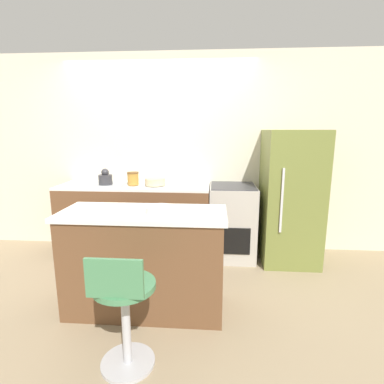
{
  "coord_description": "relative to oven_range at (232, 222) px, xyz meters",
  "views": [
    {
      "loc": [
        0.73,
        -3.36,
        1.62
      ],
      "look_at": [
        0.5,
        -0.28,
        0.98
      ],
      "focal_mm": 28.0,
      "sensor_mm": 36.0,
      "label": 1
    }
  ],
  "objects": [
    {
      "name": "kitchen_island",
      "position": [
        -0.85,
        -1.24,
        -0.0
      ],
      "size": [
        1.44,
        0.58,
        0.93
      ],
      "color": "brown",
      "rests_on": "ground_plane"
    },
    {
      "name": "refrigerator",
      "position": [
        0.7,
        -0.04,
        0.34
      ],
      "size": [
        0.67,
        0.74,
        1.62
      ],
      "color": "olive",
      "rests_on": "ground_plane"
    },
    {
      "name": "canister_jar",
      "position": [
        -1.26,
        -0.05,
        0.55
      ],
      "size": [
        0.15,
        0.15,
        0.16
      ],
      "color": "#B77F33",
      "rests_on": "back_counter"
    },
    {
      "name": "wall_back",
      "position": [
        -0.97,
        0.35,
        0.83
      ],
      "size": [
        8.0,
        0.06,
        2.6
      ],
      "color": "beige",
      "rests_on": "ground_plane"
    },
    {
      "name": "mixing_bowl",
      "position": [
        -0.98,
        -0.05,
        0.51
      ],
      "size": [
        0.25,
        0.25,
        0.09
      ],
      "color": "#C1B28E",
      "rests_on": "back_counter"
    },
    {
      "name": "back_counter",
      "position": [
        -1.26,
        0.0,
        -0.0
      ],
      "size": [
        1.92,
        0.63,
        0.94
      ],
      "color": "brown",
      "rests_on": "ground_plane"
    },
    {
      "name": "oven_range",
      "position": [
        0.0,
        0.0,
        0.0
      ],
      "size": [
        0.57,
        0.64,
        0.94
      ],
      "color": "#B7B2A8",
      "rests_on": "ground_plane"
    },
    {
      "name": "kettle",
      "position": [
        -1.61,
        -0.05,
        0.55
      ],
      "size": [
        0.17,
        0.17,
        0.2
      ],
      "color": "#333338",
      "rests_on": "back_counter"
    },
    {
      "name": "ground_plane",
      "position": [
        -0.97,
        -0.33,
        -0.47
      ],
      "size": [
        14.0,
        14.0,
        0.0
      ],
      "primitive_type": "plane",
      "color": "#998466"
    },
    {
      "name": "fruit_bowl",
      "position": [
        -0.69,
        -1.27,
        0.49
      ],
      "size": [
        0.25,
        0.25,
        0.06
      ],
      "color": "white",
      "rests_on": "kitchen_island"
    },
    {
      "name": "stool_chair",
      "position": [
        -0.82,
        -1.94,
        -0.02
      ],
      "size": [
        0.42,
        0.42,
        0.88
      ],
      "color": "#B7B7BC",
      "rests_on": "ground_plane"
    }
  ]
}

